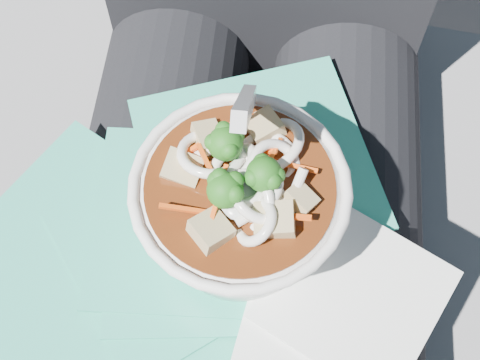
# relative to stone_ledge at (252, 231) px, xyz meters

# --- Properties ---
(stone_ledge) EXTENTS (1.05, 0.62, 0.48)m
(stone_ledge) POSITION_rel_stone_ledge_xyz_m (0.00, 0.00, 0.00)
(stone_ledge) COLOR slate
(stone_ledge) RESTS_ON ground
(lap) EXTENTS (0.36, 0.48, 0.16)m
(lap) POSITION_rel_stone_ledge_xyz_m (0.00, -0.15, 0.32)
(lap) COLOR black
(lap) RESTS_ON stone_ledge
(person_body) EXTENTS (0.34, 0.94, 1.03)m
(person_body) POSITION_rel_stone_ledge_xyz_m (0.00, -0.06, 0.34)
(person_body) COLOR black
(person_body) RESTS_ON ground
(plastic_bag) EXTENTS (0.45, 0.40, 0.01)m
(plastic_bag) POSITION_rel_stone_ledge_xyz_m (-0.04, -0.18, 0.41)
(plastic_bag) COLOR teal
(plastic_bag) RESTS_ON lap
(napkins) EXTENTS (0.19, 0.19, 0.01)m
(napkins) POSITION_rel_stone_ledge_xyz_m (0.09, -0.24, 0.42)
(napkins) COLOR white
(napkins) RESTS_ON plastic_bag
(udon_bowl) EXTENTS (0.21, 0.21, 0.20)m
(udon_bowl) POSITION_rel_stone_ledge_xyz_m (-0.00, -0.17, 0.48)
(udon_bowl) COLOR white
(udon_bowl) RESTS_ON plastic_bag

